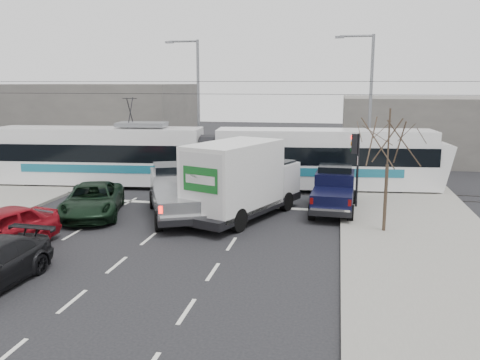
% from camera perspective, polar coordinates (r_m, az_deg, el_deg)
% --- Properties ---
extents(ground, '(120.00, 120.00, 0.00)m').
position_cam_1_polar(ground, '(20.23, -5.71, -6.87)').
color(ground, black).
rests_on(ground, ground).
extents(sidewalk_right, '(6.00, 60.00, 0.15)m').
position_cam_1_polar(sidewalk_right, '(19.71, 20.50, -7.78)').
color(sidewalk_right, gray).
rests_on(sidewalk_right, ground).
extents(rails, '(60.00, 1.60, 0.03)m').
position_cam_1_polar(rails, '(29.63, -0.20, -1.05)').
color(rails, '#33302D').
rests_on(rails, ground).
extents(building_left, '(14.00, 10.00, 6.00)m').
position_cam_1_polar(building_left, '(45.04, -14.99, 6.54)').
color(building_left, slate).
rests_on(building_left, ground).
extents(building_right, '(12.00, 10.00, 5.00)m').
position_cam_1_polar(building_right, '(43.07, 19.53, 5.43)').
color(building_right, slate).
rests_on(building_right, ground).
extents(bare_tree, '(2.40, 2.40, 5.00)m').
position_cam_1_polar(bare_tree, '(21.16, 16.34, 4.05)').
color(bare_tree, '#47382B').
rests_on(bare_tree, ground).
extents(traffic_signal, '(0.44, 0.44, 3.60)m').
position_cam_1_polar(traffic_signal, '(25.18, 12.83, 2.84)').
color(traffic_signal, black).
rests_on(traffic_signal, ground).
extents(street_lamp_near, '(2.38, 0.25, 9.00)m').
position_cam_1_polar(street_lamp_near, '(32.50, 14.12, 8.76)').
color(street_lamp_near, slate).
rests_on(street_lamp_near, ground).
extents(street_lamp_far, '(2.38, 0.25, 9.00)m').
position_cam_1_polar(street_lamp_far, '(35.81, -4.99, 9.21)').
color(street_lamp_far, slate).
rests_on(street_lamp_far, ground).
extents(catenary, '(60.00, 0.20, 7.00)m').
position_cam_1_polar(catenary, '(29.07, -0.21, 6.43)').
color(catenary, black).
rests_on(catenary, ground).
extents(tram, '(25.74, 5.08, 5.23)m').
position_cam_1_polar(tram, '(29.88, -3.55, 2.62)').
color(tram, white).
rests_on(tram, ground).
extents(silver_pickup, '(4.53, 6.68, 2.31)m').
position_cam_1_polar(silver_pickup, '(23.90, -7.19, -1.27)').
color(silver_pickup, black).
rests_on(silver_pickup, ground).
extents(box_truck, '(4.93, 7.52, 3.56)m').
position_cam_1_polar(box_truck, '(23.06, 0.13, -0.08)').
color(box_truck, black).
rests_on(box_truck, ground).
extents(navy_pickup, '(2.18, 5.16, 2.14)m').
position_cam_1_polar(navy_pickup, '(24.97, 10.51, -1.06)').
color(navy_pickup, black).
rests_on(navy_pickup, ground).
extents(green_car, '(4.04, 5.88, 1.49)m').
position_cam_1_polar(green_car, '(24.72, -16.22, -2.17)').
color(green_car, black).
rests_on(green_car, ground).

